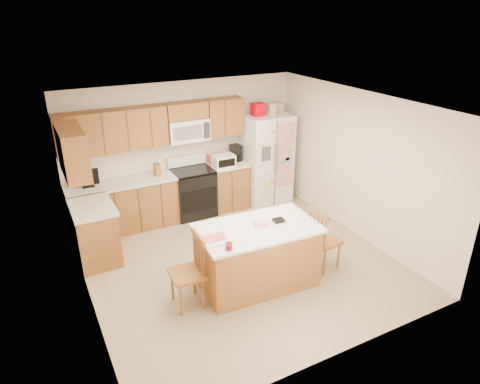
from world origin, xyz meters
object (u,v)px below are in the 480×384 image
island (257,255)px  windsor_chair_right (323,241)px  stove (193,191)px  refrigerator (266,158)px  windsor_chair_left (189,273)px  windsor_chair_back (232,237)px

island → windsor_chair_right: bearing=-6.1°
stove → windsor_chair_right: stove is taller
refrigerator → windsor_chair_left: (-2.64, -2.46, -0.43)m
stove → windsor_chair_back: bearing=-92.4°
stove → island: (-0.03, -2.53, -0.01)m
refrigerator → windsor_chair_right: size_ratio=2.04×
windsor_chair_left → windsor_chair_back: windsor_chair_left is taller
stove → windsor_chair_back: size_ratio=1.29×
windsor_chair_back → windsor_chair_right: size_ratio=0.88×
island → windsor_chair_back: bearing=93.4°
island → windsor_chair_right: size_ratio=1.74×
windsor_chair_left → stove: bearing=67.1°
windsor_chair_back → windsor_chair_right: 1.40m
windsor_chair_left → windsor_chair_right: windsor_chair_left is taller
stove → windsor_chair_back: (-0.07, -1.81, -0.06)m
stove → windsor_chair_left: size_ratio=1.09×
windsor_chair_left → windsor_chair_right: (2.12, -0.12, -0.02)m
windsor_chair_back → stove: bearing=87.6°
island → windsor_chair_right: 1.09m
refrigerator → island: bearing=-123.0°
refrigerator → stove: bearing=177.7°
island → windsor_chair_back: (-0.04, 0.72, -0.05)m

